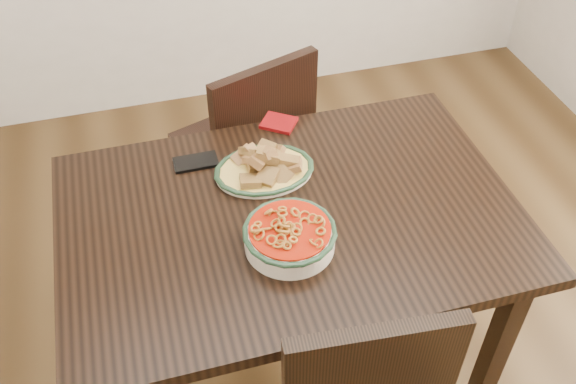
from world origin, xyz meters
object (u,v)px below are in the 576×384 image
object	(u,v)px
noodle_bowl	(290,234)
smartphone	(196,162)
dining_table	(290,234)
chair_far	(251,143)
fish_plate	(264,162)

from	to	relation	value
noodle_bowl	smartphone	distance (m)	0.45
dining_table	chair_far	world-z (taller)	chair_far
chair_far	noodle_bowl	bearing A→B (deg)	65.67
chair_far	smartphone	xyz separation A→B (m)	(-0.25, -0.36, 0.26)
chair_far	fish_plate	bearing A→B (deg)	63.35
chair_far	fish_plate	size ratio (longest dim) A/B	3.02
dining_table	fish_plate	xyz separation A→B (m)	(-0.03, 0.18, 0.13)
chair_far	dining_table	bearing A→B (deg)	67.91
chair_far	fish_plate	world-z (taller)	chair_far
fish_plate	noodle_bowl	distance (m)	0.30
dining_table	noodle_bowl	size ratio (longest dim) A/B	5.13
smartphone	chair_far	bearing A→B (deg)	55.46
fish_plate	dining_table	bearing A→B (deg)	-80.87
chair_far	noodle_bowl	size ratio (longest dim) A/B	3.53
fish_plate	smartphone	bearing A→B (deg)	151.93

